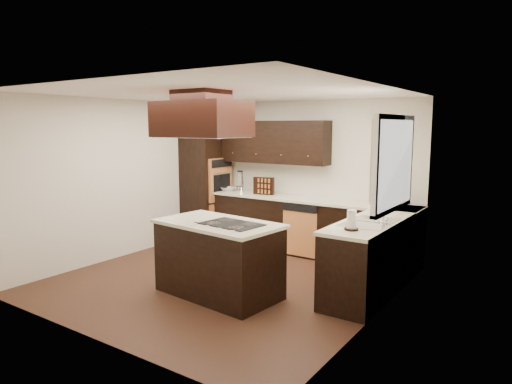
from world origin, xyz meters
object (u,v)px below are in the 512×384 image
spice_rack (264,186)px  island (219,260)px  oven_column (206,182)px  range_hood (202,119)px

spice_rack → island: bearing=-83.9°
oven_column → island: oven_column is taller
oven_column → range_hood: (1.88, -2.25, 1.10)m
range_hood → spice_rack: 2.63m
island → range_hood: 1.73m
range_hood → spice_rack: range_hood is taller
island → spice_rack: spice_rack is taller
range_hood → spice_rack: (-0.62, 2.31, -1.09)m
range_hood → island: bearing=28.4°
oven_column → spice_rack: 1.25m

